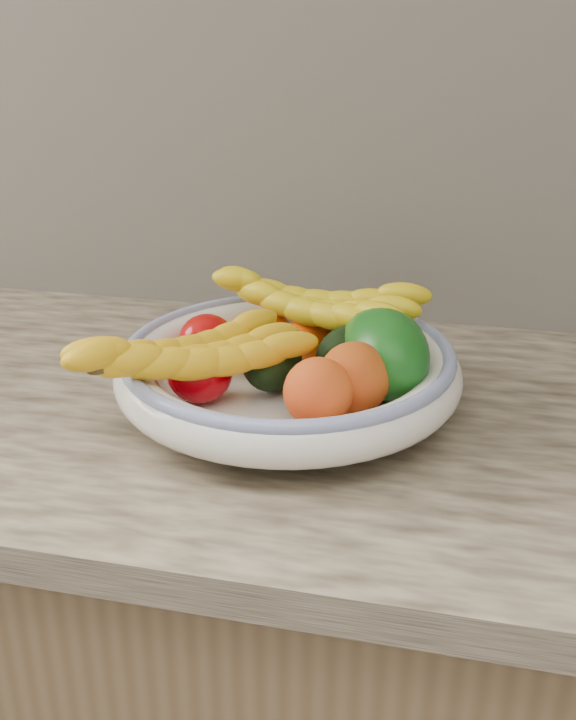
# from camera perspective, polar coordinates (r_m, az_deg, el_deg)

# --- Properties ---
(kitchen_counter) EXTENTS (2.44, 0.66, 1.40)m
(kitchen_counter) POSITION_cam_1_polar(r_m,az_deg,el_deg) (1.21, 0.29, -21.60)
(kitchen_counter) COLOR brown
(kitchen_counter) RESTS_ON ground
(fruit_bowl) EXTENTS (0.39, 0.39, 0.08)m
(fruit_bowl) POSITION_cam_1_polar(r_m,az_deg,el_deg) (0.91, -0.00, -0.66)
(fruit_bowl) COLOR white
(fruit_bowl) RESTS_ON kitchen_counter
(clementine_back_left) EXTENTS (0.06, 0.06, 0.05)m
(clementine_back_left) POSITION_cam_1_polar(r_m,az_deg,el_deg) (1.00, -1.37, 2.10)
(clementine_back_left) COLOR #DF6104
(clementine_back_left) RESTS_ON fruit_bowl
(clementine_back_right) EXTENTS (0.07, 0.07, 0.05)m
(clementine_back_right) POSITION_cam_1_polar(r_m,az_deg,el_deg) (1.00, 3.15, 2.06)
(clementine_back_right) COLOR #FF6905
(clementine_back_right) RESTS_ON fruit_bowl
(clementine_back_mid) EXTENTS (0.07, 0.07, 0.05)m
(clementine_back_mid) POSITION_cam_1_polar(r_m,az_deg,el_deg) (0.98, 1.31, 1.53)
(clementine_back_mid) COLOR #FE4F05
(clementine_back_mid) RESTS_ON fruit_bowl
(tomato_left) EXTENTS (0.07, 0.07, 0.06)m
(tomato_left) POSITION_cam_1_polar(r_m,az_deg,el_deg) (0.96, -5.79, 1.47)
(tomato_left) COLOR #AC0605
(tomato_left) RESTS_ON fruit_bowl
(tomato_near_left) EXTENTS (0.09, 0.09, 0.06)m
(tomato_near_left) POSITION_cam_1_polar(r_m,az_deg,el_deg) (0.87, -6.30, -0.95)
(tomato_near_left) COLOR #A80009
(tomato_near_left) RESTS_ON fruit_bowl
(avocado_center) EXTENTS (0.07, 0.10, 0.07)m
(avocado_center) POSITION_cam_1_polar(r_m,az_deg,el_deg) (0.89, -1.15, 0.06)
(avocado_center) COLOR black
(avocado_center) RESTS_ON fruit_bowl
(avocado_right) EXTENTS (0.11, 0.12, 0.07)m
(avocado_right) POSITION_cam_1_polar(r_m,az_deg,el_deg) (0.91, 4.55, 0.43)
(avocado_right) COLOR black
(avocado_right) RESTS_ON fruit_bowl
(green_mango) EXTENTS (0.17, 0.18, 0.12)m
(green_mango) POSITION_cam_1_polar(r_m,az_deg,el_deg) (0.89, 6.81, 0.51)
(green_mango) COLOR #0E4E10
(green_mango) RESTS_ON fruit_bowl
(peach_front) EXTENTS (0.09, 0.09, 0.07)m
(peach_front) POSITION_cam_1_polar(r_m,az_deg,el_deg) (0.81, 2.15, -2.29)
(peach_front) COLOR orange
(peach_front) RESTS_ON fruit_bowl
(peach_right) EXTENTS (0.09, 0.09, 0.08)m
(peach_right) POSITION_cam_1_polar(r_m,az_deg,el_deg) (0.84, 4.75, -1.26)
(peach_right) COLOR orange
(peach_right) RESTS_ON fruit_bowl
(banana_bunch_back) EXTENTS (0.31, 0.18, 0.08)m
(banana_bunch_back) POSITION_cam_1_polar(r_m,az_deg,el_deg) (0.97, 1.69, 3.57)
(banana_bunch_back) COLOR yellow
(banana_bunch_back) RESTS_ON fruit_bowl
(banana_bunch_front) EXTENTS (0.28, 0.27, 0.08)m
(banana_bunch_front) POSITION_cam_1_polar(r_m,az_deg,el_deg) (0.85, -7.00, -0.10)
(banana_bunch_front) COLOR yellow
(banana_bunch_front) RESTS_ON fruit_bowl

